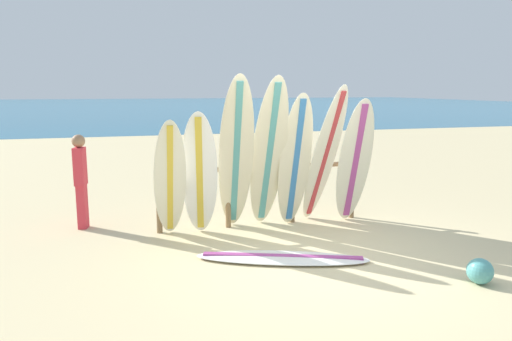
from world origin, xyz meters
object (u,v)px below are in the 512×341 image
surfboard_leaning_right (324,156)px  surfboard_leaning_far_right (355,162)px  small_boat_offshore (235,113)px  surfboard_leaning_left (199,174)px  surfboard_leaning_center_left (236,156)px  surfboard_leaning_far_left (170,180)px  surfboard_lying_on_sand (282,258)px  surfboard_leaning_center_right (295,161)px  beach_ball (480,271)px  beachgoer_standing (81,177)px  surfboard_leaning_center (269,155)px  surfboard_rack (261,183)px

surfboard_leaning_right → surfboard_leaning_far_right: 0.53m
small_boat_offshore → surfboard_leaning_left: bearing=-104.3°
surfboard_leaning_center_left → surfboard_leaning_far_right: (2.03, 0.00, -0.18)m
surfboard_leaning_far_right → small_boat_offshore: size_ratio=0.94×
surfboard_leaning_far_left → surfboard_lying_on_sand: 2.06m
surfboard_leaning_center_right → beach_ball: bearing=-64.9°
surfboard_leaning_far_left → beach_ball: 4.33m
surfboard_leaning_far_left → surfboard_leaning_center_left: size_ratio=0.75×
surfboard_leaning_far_left → beachgoer_standing: bearing=142.4°
surfboard_leaning_center_left → beach_ball: surfboard_leaning_center_left is taller
surfboard_leaning_right → surfboard_leaning_center_right: bearing=-178.5°
small_boat_offshore → beach_ball: small_boat_offshore is taller
surfboard_leaning_left → surfboard_leaning_center: bearing=0.2°
surfboard_leaning_center_left → surfboard_lying_on_sand: surfboard_leaning_center_left is taller
surfboard_leaning_center_right → surfboard_leaning_far_left: bearing=-177.0°
surfboard_rack → surfboard_leaning_center: 0.62m
beach_ball → surfboard_leaning_center_left: bearing=130.4°
small_boat_offshore → beach_ball: bearing=-98.5°
surfboard_leaning_right → beachgoer_standing: surfboard_leaning_right is taller
surfboard_leaning_right → beachgoer_standing: size_ratio=1.52×
surfboard_leaning_left → surfboard_leaning_right: surfboard_leaning_right is taller
surfboard_leaning_left → surfboard_leaning_center_left: bearing=-4.1°
beachgoer_standing → surfboard_leaning_far_left: bearing=-37.6°
surfboard_leaning_far_left → surfboard_leaning_center_right: bearing=3.0°
surfboard_rack → beachgoer_standing: beachgoer_standing is taller
beach_ball → surfboard_rack: bearing=120.1°
surfboard_rack → surfboard_lying_on_sand: (-0.21, -1.72, -0.68)m
surfboard_leaning_center_right → beachgoer_standing: 3.49m
surfboard_leaning_center_right → surfboard_lying_on_sand: surfboard_leaning_center_right is taller
beachgoer_standing → beach_ball: beachgoer_standing is taller
surfboard_leaning_left → surfboard_lying_on_sand: size_ratio=0.83×
surfboard_leaning_far_right → beachgoer_standing: 4.50m
surfboard_leaning_far_left → surfboard_leaning_center: (1.57, 0.08, 0.31)m
surfboard_rack → surfboard_leaning_center: size_ratio=1.40×
surfboard_leaning_left → surfboard_leaning_center_left: surfboard_leaning_center_left is taller
surfboard_leaning_center → surfboard_leaning_far_right: size_ratio=1.16×
surfboard_rack → surfboard_leaning_left: (-1.08, -0.34, 0.26)m
beach_ball → surfboard_leaning_center_right: bearing=115.1°
surfboard_leaning_far_right → beachgoer_standing: (-4.38, 0.99, -0.22)m
surfboard_rack → surfboard_leaning_right: 1.14m
surfboard_leaning_far_left → surfboard_leaning_left: (0.46, 0.08, 0.05)m
surfboard_leaning_right → small_boat_offshore: size_ratio=1.03×
surfboard_leaning_center → surfboard_leaning_far_right: 1.50m
surfboard_leaning_center → beach_ball: (1.76, -2.74, -1.09)m
surfboard_leaning_far_right → surfboard_lying_on_sand: (-1.72, -1.33, -1.03)m
surfboard_leaning_far_right → small_boat_offshore: bearing=80.3°
surfboard_leaning_right → surfboard_leaning_center_left: bearing=-176.8°
surfboard_leaning_center_right → surfboard_leaning_far_right: (1.03, -0.07, -0.04)m
surfboard_rack → surfboard_leaning_far_right: surfboard_leaning_far_right is taller
surfboard_leaning_left → beach_ball: size_ratio=6.40×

